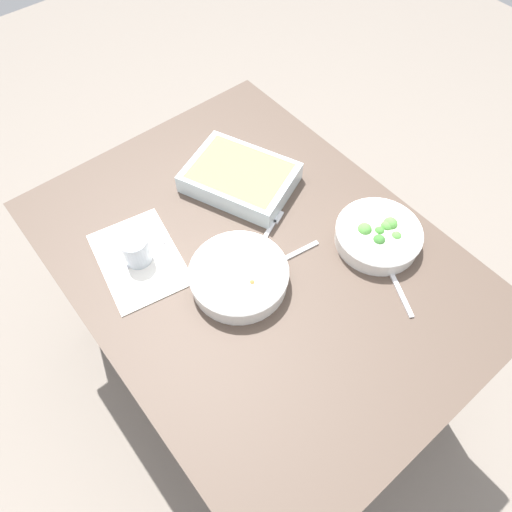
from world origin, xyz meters
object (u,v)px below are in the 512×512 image
Objects in this scene: baking_dish at (240,177)px; spoon_spare at (152,249)px; stew_bowl at (239,276)px; broccoli_bowl at (378,235)px; spoon_by_broccoli at (394,279)px; fork_on_table at (269,230)px; spoon_by_stew at (282,260)px; drink_cup at (136,251)px.

spoon_spare is (0.03, -0.33, -0.03)m from baking_dish.
stew_bowl is 0.70× the size of baking_dish.
baking_dish is at bearing 95.84° from spoon_spare.
stew_bowl is 1.09× the size of broccoli_bowl.
spoon_by_broccoli is (0.24, 0.31, -0.03)m from stew_bowl.
spoon_by_stew is at bearing -20.90° from fork_on_table.
baking_dish is at bearing -158.13° from broccoli_bowl.
spoon_by_broccoli is at bearing 39.46° from spoon_by_stew.
fork_on_table is (-0.21, -0.20, -0.03)m from broccoli_bowl.
broccoli_bowl is at bearing 43.77° from fork_on_table.
broccoli_bowl is 1.38× the size of fork_on_table.
baking_dish is at bearing -168.32° from spoon_by_broccoli.
fork_on_table is (0.15, 0.28, -0.00)m from spoon_spare.
spoon_by_stew is 1.05× the size of fork_on_table.
spoon_spare is (-0.25, -0.25, 0.00)m from spoon_by_stew.
drink_cup is (-0.22, -0.16, 0.01)m from stew_bowl.
spoon_by_stew is (0.02, 0.13, -0.03)m from stew_bowl.
spoon_by_broccoli is (0.51, 0.10, -0.03)m from baking_dish.
broccoli_bowl is (0.13, 0.37, -0.00)m from stew_bowl.
baking_dish is 0.29m from spoon_by_stew.
drink_cup is 0.51× the size of spoon_by_broccoli.
broccoli_bowl reaches higher than spoon_by_stew.
stew_bowl is 1.43× the size of spoon_spare.
baking_dish reaches higher than stew_bowl.
spoon_by_broccoli is at bearing 42.46° from spoon_spare.
baking_dish is at bearing 166.68° from fork_on_table.
spoon_by_stew is (0.28, -0.08, -0.03)m from baking_dish.
spoon_by_broccoli is at bearing -25.71° from broccoli_bowl.
stew_bowl is 1.52× the size of spoon_by_broccoli.
spoon_spare is at bearing 97.27° from drink_cup.
drink_cup is at bearing -123.91° from broccoli_bowl.
broccoli_bowl is at bearing 56.09° from drink_cup.
spoon_spare is (-0.01, 0.04, -0.03)m from drink_cup.
baking_dish reaches higher than spoon_spare.
baking_dish reaches higher than spoon_by_stew.
stew_bowl reaches higher than fork_on_table.
drink_cup is (0.04, -0.37, 0.00)m from baking_dish.
spoon_spare is 1.05× the size of fork_on_table.
stew_bowl is 1.50× the size of fork_on_table.
spoon_by_stew and spoon_spare have the same top height.
spoon_by_broccoli is (0.23, 0.19, 0.00)m from spoon_by_stew.
drink_cup reaches higher than stew_bowl.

